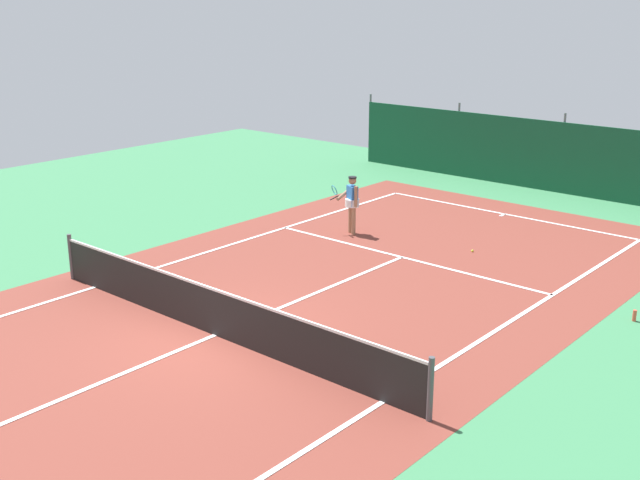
{
  "coord_description": "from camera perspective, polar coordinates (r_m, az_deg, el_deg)",
  "views": [
    {
      "loc": [
        10.91,
        -9.5,
        6.43
      ],
      "look_at": [
        -0.69,
        3.98,
        0.9
      ],
      "focal_mm": 44.23,
      "sensor_mm": 36.0,
      "label": 1
    }
  ],
  "objects": [
    {
      "name": "ground_plane",
      "position": [
        15.83,
        -7.58,
        -6.86
      ],
      "size": [
        36.0,
        36.0,
        0.0
      ],
      "primitive_type": "plane",
      "color": "#387A4C"
    },
    {
      "name": "court_surface",
      "position": [
        15.83,
        -7.58,
        -6.84
      ],
      "size": [
        11.02,
        26.6,
        0.01
      ],
      "color": "brown",
      "rests_on": "ground"
    },
    {
      "name": "tennis_net",
      "position": [
        15.63,
        -7.65,
        -5.15
      ],
      "size": [
        10.12,
        0.1,
        1.1
      ],
      "color": "black",
      "rests_on": "ground"
    },
    {
      "name": "back_fence",
      "position": [
        28.44,
        17.33,
        4.79
      ],
      "size": [
        16.3,
        0.98,
        2.7
      ],
      "color": "#14472D",
      "rests_on": "ground"
    },
    {
      "name": "tennis_player",
      "position": [
        22.02,
        2.31,
        2.88
      ],
      "size": [
        0.85,
        0.63,
        1.64
      ],
      "rotation": [
        0.0,
        0.0,
        2.69
      ],
      "color": "#9E7051",
      "rests_on": "ground"
    },
    {
      "name": "tennis_ball_near_player",
      "position": [
        21.02,
        10.97,
        -0.77
      ],
      "size": [
        0.07,
        0.07,
        0.07
      ],
      "primitive_type": "sphere",
      "color": "#CCDB33",
      "rests_on": "ground"
    },
    {
      "name": "water_bottle",
      "position": [
        17.55,
        21.8,
        -5.1
      ],
      "size": [
        0.08,
        0.08,
        0.24
      ],
      "primitive_type": "cylinder",
      "color": "#D84C38",
      "rests_on": "ground"
    }
  ]
}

